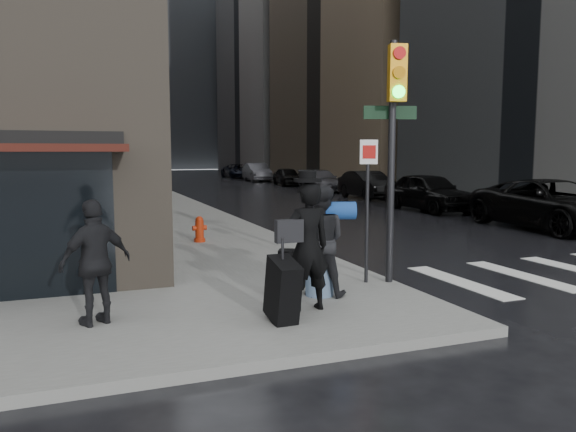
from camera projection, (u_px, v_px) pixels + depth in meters
name	position (u px, v px, depth m)	size (l,w,h in m)	color
ground	(320.00, 313.00, 9.04)	(140.00, 140.00, 0.00)	black
sidewalk_left	(139.00, 193.00, 34.09)	(4.00, 50.00, 0.15)	slate
sidewalk_right	(339.00, 188.00, 38.86)	(3.00, 50.00, 0.15)	slate
bldg_right_far	(321.00, 72.00, 70.63)	(22.00, 20.00, 25.00)	slate
bldg_distant	(140.00, 59.00, 81.72)	(40.00, 12.00, 32.00)	slate
man_overcoat	(302.00, 253.00, 8.47)	(1.13, 1.12, 2.19)	black
man_jeans	(319.00, 240.00, 9.49)	(1.28, 1.16, 1.88)	black
man_greycoat	(96.00, 262.00, 7.88)	(1.13, 0.83, 1.79)	black
traffic_light	(392.00, 129.00, 10.15)	(1.08, 0.62, 4.42)	black
fire_hydrant	(199.00, 230.00, 15.19)	(0.39, 0.31, 0.70)	#A12409
parked_car_0	(553.00, 205.00, 18.56)	(2.76, 5.99, 1.67)	black
parked_car_1	(429.00, 192.00, 24.41)	(1.97, 4.89, 1.67)	black
parked_car_2	(368.00, 185.00, 30.61)	(1.60, 4.60, 1.51)	black
parked_car_3	(320.00, 180.00, 36.63)	(1.94, 4.77, 1.38)	#3A393E
parked_car_4	(288.00, 176.00, 42.67)	(1.61, 4.01, 1.37)	black
parked_car_5	(257.00, 172.00, 48.51)	(1.66, 4.75, 1.57)	#424247
parked_car_6	(237.00, 171.00, 54.54)	(2.21, 4.79, 1.33)	black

